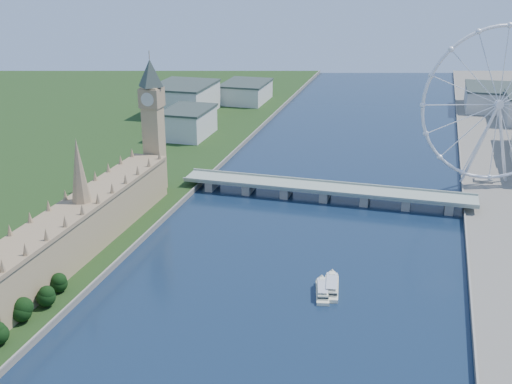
% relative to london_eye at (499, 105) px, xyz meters
% --- Properties ---
extents(parliament_range, '(24.00, 200.00, 70.00)m').
position_rel_london_eye_xyz_m(parliament_range, '(-247.98, -185.08, -49.04)').
color(parliament_range, tan).
rests_on(parliament_range, ground).
extents(big_ben, '(20.02, 20.02, 110.00)m').
position_rel_london_eye_xyz_m(big_ben, '(-247.98, -77.08, -0.95)').
color(big_ben, tan).
rests_on(big_ben, ground).
extents(westminster_bridge, '(220.00, 22.00, 9.50)m').
position_rel_london_eye_xyz_m(westminster_bridge, '(-119.98, -55.08, -60.89)').
color(westminster_bridge, gray).
rests_on(westminster_bridge, ground).
extents(london_eye, '(113.60, 39.12, 124.30)m').
position_rel_london_eye_xyz_m(london_eye, '(0.00, 0.00, 0.00)').
color(london_eye, silver).
rests_on(london_eye, ground).
extents(city_skyline, '(505.00, 280.00, 32.00)m').
position_rel_london_eye_xyz_m(city_skyline, '(-80.75, 205.00, -50.56)').
color(city_skyline, beige).
rests_on(city_skyline, ground).
extents(tour_boat_near, '(12.51, 28.65, 6.12)m').
position_rel_london_eye_xyz_m(tour_boat_near, '(-96.92, -199.73, -67.52)').
color(tour_boat_near, beige).
rests_on(tour_boat_near, ground).
extents(tour_boat_far, '(11.95, 31.41, 6.78)m').
position_rel_london_eye_xyz_m(tour_boat_far, '(-92.84, -194.15, -67.52)').
color(tour_boat_far, beige).
rests_on(tour_boat_far, ground).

